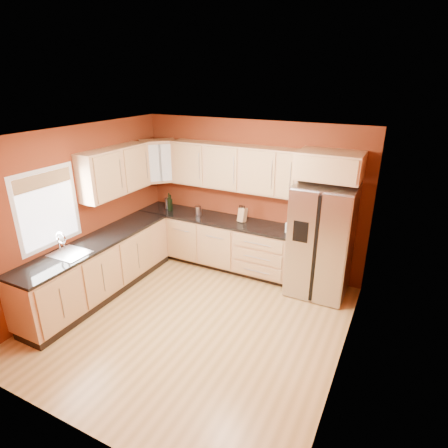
% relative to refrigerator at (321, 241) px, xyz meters
% --- Properties ---
extents(floor, '(4.00, 4.00, 0.00)m').
position_rel_refrigerator_xyz_m(floor, '(-1.35, -1.62, -0.89)').
color(floor, '#AF8443').
rests_on(floor, ground).
extents(ceiling, '(4.00, 4.00, 0.00)m').
position_rel_refrigerator_xyz_m(ceiling, '(-1.35, -1.62, 1.71)').
color(ceiling, silver).
rests_on(ceiling, wall_back).
extents(wall_back, '(4.00, 0.04, 2.60)m').
position_rel_refrigerator_xyz_m(wall_back, '(-1.35, 0.38, 0.41)').
color(wall_back, maroon).
rests_on(wall_back, floor).
extents(wall_front, '(4.00, 0.04, 2.60)m').
position_rel_refrigerator_xyz_m(wall_front, '(-1.35, -3.62, 0.41)').
color(wall_front, maroon).
rests_on(wall_front, floor).
extents(wall_left, '(0.04, 4.00, 2.60)m').
position_rel_refrigerator_xyz_m(wall_left, '(-3.35, -1.62, 0.41)').
color(wall_left, maroon).
rests_on(wall_left, floor).
extents(wall_right, '(0.04, 4.00, 2.60)m').
position_rel_refrigerator_xyz_m(wall_right, '(0.65, -1.62, 0.41)').
color(wall_right, maroon).
rests_on(wall_right, floor).
extents(base_cabinets_back, '(2.90, 0.60, 0.88)m').
position_rel_refrigerator_xyz_m(base_cabinets_back, '(-1.90, 0.07, -0.45)').
color(base_cabinets_back, tan).
rests_on(base_cabinets_back, floor).
extents(base_cabinets_left, '(0.60, 2.80, 0.88)m').
position_rel_refrigerator_xyz_m(base_cabinets_left, '(-3.05, -1.62, -0.45)').
color(base_cabinets_left, tan).
rests_on(base_cabinets_left, floor).
extents(countertop_back, '(2.90, 0.62, 0.04)m').
position_rel_refrigerator_xyz_m(countertop_back, '(-1.90, 0.06, 0.01)').
color(countertop_back, black).
rests_on(countertop_back, base_cabinets_back).
extents(countertop_left, '(0.62, 2.80, 0.04)m').
position_rel_refrigerator_xyz_m(countertop_left, '(-3.04, -1.62, 0.01)').
color(countertop_left, black).
rests_on(countertop_left, base_cabinets_left).
extents(upper_cabinets_back, '(2.30, 0.33, 0.75)m').
position_rel_refrigerator_xyz_m(upper_cabinets_back, '(-1.60, 0.21, 0.94)').
color(upper_cabinets_back, tan).
rests_on(upper_cabinets_back, wall_back).
extents(upper_cabinets_left, '(0.33, 1.35, 0.75)m').
position_rel_refrigerator_xyz_m(upper_cabinets_left, '(-3.19, -0.90, 0.94)').
color(upper_cabinets_left, tan).
rests_on(upper_cabinets_left, wall_left).
extents(corner_upper_cabinet, '(0.67, 0.67, 0.75)m').
position_rel_refrigerator_xyz_m(corner_upper_cabinet, '(-3.02, 0.04, 0.94)').
color(corner_upper_cabinet, tan).
rests_on(corner_upper_cabinet, wall_back).
extents(over_fridge_cabinet, '(0.92, 0.60, 0.40)m').
position_rel_refrigerator_xyz_m(over_fridge_cabinet, '(0.00, 0.07, 1.16)').
color(over_fridge_cabinet, tan).
rests_on(over_fridge_cabinet, wall_back).
extents(refrigerator, '(0.90, 0.75, 1.78)m').
position_rel_refrigerator_xyz_m(refrigerator, '(0.00, 0.00, 0.00)').
color(refrigerator, '#AFAFB4').
rests_on(refrigerator, floor).
extents(window, '(0.03, 0.90, 1.00)m').
position_rel_refrigerator_xyz_m(window, '(-3.33, -2.12, 0.66)').
color(window, white).
rests_on(window, wall_left).
extents(sink_faucet, '(0.50, 0.42, 0.30)m').
position_rel_refrigerator_xyz_m(sink_faucet, '(-3.04, -2.12, 0.18)').
color(sink_faucet, silver).
rests_on(sink_faucet, countertop_left).
extents(canister_left, '(0.16, 0.16, 0.20)m').
position_rel_refrigerator_xyz_m(canister_left, '(-2.92, 0.12, 0.13)').
color(canister_left, '#AFAFB4').
rests_on(canister_left, countertop_back).
extents(canister_right, '(0.13, 0.13, 0.18)m').
position_rel_refrigerator_xyz_m(canister_right, '(-2.21, 0.03, 0.12)').
color(canister_right, '#AFAFB4').
rests_on(canister_right, countertop_back).
extents(wine_bottle_a, '(0.08, 0.08, 0.29)m').
position_rel_refrigerator_xyz_m(wine_bottle_a, '(-2.82, 0.06, 0.18)').
color(wine_bottle_a, black).
rests_on(wine_bottle_a, countertop_back).
extents(wine_bottle_b, '(0.10, 0.10, 0.33)m').
position_rel_refrigerator_xyz_m(wine_bottle_b, '(-2.82, 0.02, 0.20)').
color(wine_bottle_b, black).
rests_on(wine_bottle_b, countertop_back).
extents(knife_block, '(0.14, 0.13, 0.24)m').
position_rel_refrigerator_xyz_m(knife_block, '(-1.39, 0.12, 0.15)').
color(knife_block, tan).
rests_on(knife_block, countertop_back).
extents(soap_dispenser, '(0.09, 0.09, 0.20)m').
position_rel_refrigerator_xyz_m(soap_dispenser, '(-0.55, 0.00, 0.13)').
color(soap_dispenser, white).
rests_on(soap_dispenser, countertop_back).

